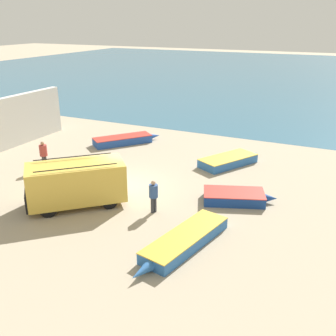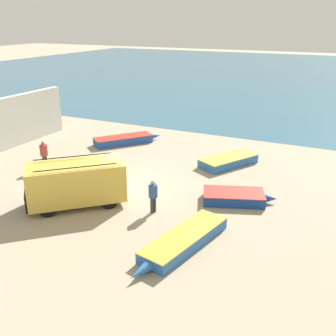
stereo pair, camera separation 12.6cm
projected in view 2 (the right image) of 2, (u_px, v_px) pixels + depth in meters
ground_plane at (122, 187)px, 21.59m from camera, size 200.00×200.00×0.00m
sea_water at (288, 74)px, 65.33m from camera, size 120.00×80.00×0.01m
parked_van at (76, 183)px, 19.20m from camera, size 4.81×4.68×2.29m
fishing_rowboat_0 at (230, 160)px, 24.88m from camera, size 3.22×4.54×0.55m
fishing_rowboat_1 at (182, 241)px, 15.91m from camera, size 2.27×5.59×0.51m
fishing_rowboat_2 at (235, 197)px, 19.82m from camera, size 3.81×2.57×0.53m
fishing_rowboat_3 at (125, 140)px, 29.08m from camera, size 3.92×4.62×0.57m
fisherman_0 at (44, 152)px, 23.94m from camera, size 0.46×0.46×1.76m
fisherman_1 at (153, 193)px, 18.51m from camera, size 0.43×0.43×1.63m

